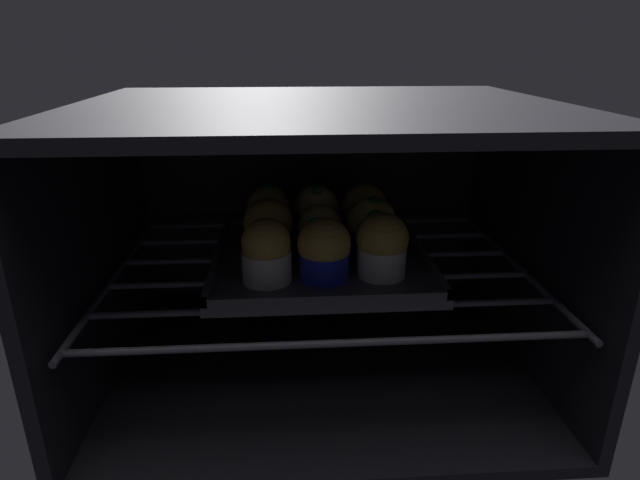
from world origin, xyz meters
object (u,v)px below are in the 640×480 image
Objects in this scene: muffin_row0_col0 at (266,252)px; muffin_row0_col2 at (382,245)px; muffin_row1_col0 at (268,230)px; muffin_row0_col1 at (321,250)px; muffin_row1_col2 at (372,227)px; baking_tray at (320,259)px; muffin_row2_col1 at (317,213)px; muffin_row1_col1 at (319,233)px; muffin_row2_col2 at (364,211)px; muffin_row2_col0 at (268,213)px.

muffin_row0_col0 is 0.96× the size of muffin_row0_col2.
muffin_row0_col1 is at bearing -47.17° from muffin_row1_col0.
muffin_row0_col2 is at bearing -88.43° from muffin_row1_col2.
muffin_row2_col1 reaches higher than baking_tray.
muffin_row1_col1 is 0.87× the size of muffin_row1_col2.
muffin_row1_col1 is (0.29, 7.06, -0.38)cm from muffin_row0_col1.
muffin_row1_col0 is at bearing -179.20° from muffin_row1_col2.
muffin_row1_col1 reaches higher than baking_tray.
muffin_row1_col0 is (0.09, 7.11, 0.22)cm from muffin_row0_col0.
muffin_row0_col1 is 0.95× the size of muffin_row0_col2.
muffin_row1_col2 is at bearing -0.02° from baking_tray.
baking_tray is at bearing 86.92° from muffin_row0_col1.
muffin_row2_col2 is at bearing 46.26° from baking_tray.
muffin_row2_col0 is (-13.93, 7.33, -0.05)cm from muffin_row1_col2.
muffin_row1_col1 is 0.86× the size of muffin_row2_col0.
muffin_row1_col2 is (13.78, 0.19, 0.01)cm from muffin_row1_col0.
muffin_row1_col1 is at bearing 46.55° from muffin_row0_col0.
muffin_row2_col0 is (-0.07, 14.63, 0.18)cm from muffin_row0_col0.
muffin_row1_col2 is (13.86, 7.30, 0.23)cm from muffin_row0_col0.
muffin_row1_col0 is at bearing -151.46° from muffin_row2_col2.
muffin_row2_col1 is (0.12, 7.14, 4.33)cm from baking_tray.
baking_tray is 3.46× the size of muffin_row2_col2.
muffin_row0_col0 is 1.02× the size of muffin_row0_col1.
muffin_row1_col2 is at bearing -46.33° from muffin_row2_col1.
muffin_row0_col0 is at bearing -133.61° from muffin_row2_col2.
muffin_row0_col1 is 14.31cm from muffin_row2_col1.
muffin_row2_col0 is 1.02× the size of muffin_row2_col1.
muffin_row2_col1 is at bearing -1.48° from muffin_row2_col0.
muffin_row1_col2 is 15.74cm from muffin_row2_col0.
muffin_row2_col1 is (-6.82, 7.15, -0.14)cm from muffin_row1_col2.
muffin_row0_col2 is 0.97× the size of muffin_row2_col0.
muffin_row1_col0 is at bearing -179.18° from muffin_row1_col1.
muffin_row2_col0 is at bearing 135.34° from muffin_row0_col2.
muffin_row1_col0 reaches higher than muffin_row0_col1.
muffin_row0_col1 is at bearing -65.47° from muffin_row2_col0.
muffin_row0_col2 and muffin_row1_col0 have the same top height.
muffin_row0_col1 is 1.08× the size of muffin_row1_col1.
muffin_row1_col0 is 0.99× the size of muffin_row1_col2.
muffin_row0_col1 is at bearing -92.01° from muffin_row2_col1.
muffin_row0_col0 reaches higher than muffin_row0_col1.
muffin_row2_col0 reaches higher than muffin_row0_col1.
muffin_row1_col1 is at bearing -135.47° from baking_tray.
muffin_row1_col0 is at bearing 132.83° from muffin_row0_col1.
muffin_row1_col0 is 1.00× the size of muffin_row2_col1.
baking_tray is 3.83cm from muffin_row1_col1.
muffin_row2_col0 is at bearing 132.88° from muffin_row1_col1.
baking_tray is 3.44× the size of muffin_row0_col2.
muffin_row0_col0 is at bearing -89.72° from muffin_row2_col0.
muffin_row1_col1 is at bearing 87.68° from muffin_row0_col1.
muffin_row2_col0 is (-0.16, 7.52, -0.05)cm from muffin_row1_col0.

